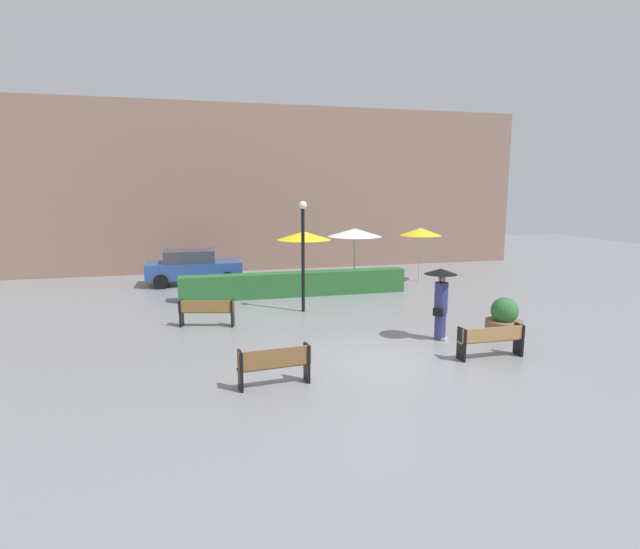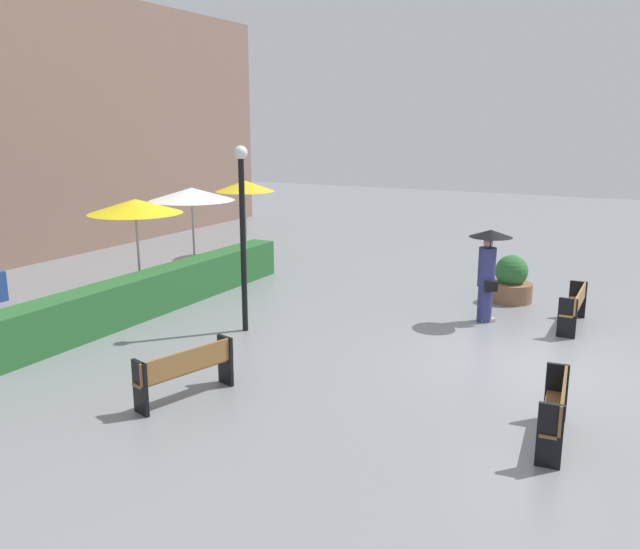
{
  "view_description": "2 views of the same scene",
  "coord_description": "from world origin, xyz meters",
  "px_view_note": "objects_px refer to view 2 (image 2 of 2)",
  "views": [
    {
      "loc": [
        -4.64,
        -11.42,
        4.29
      ],
      "look_at": [
        -0.49,
        4.35,
        1.54
      ],
      "focal_mm": 28.55,
      "sensor_mm": 36.0,
      "label": 1
    },
    {
      "loc": [
        -11.73,
        -1.91,
        4.32
      ],
      "look_at": [
        0.92,
        4.8,
        0.99
      ],
      "focal_mm": 36.57,
      "sensor_mm": 36.0,
      "label": 2
    }
  ],
  "objects_px": {
    "bench_far_left": "(186,369)",
    "bench_near_right": "(575,305)",
    "patio_umbrella_yellow_far": "(245,186)",
    "patio_umbrella_white": "(192,194)",
    "patio_umbrella_yellow": "(135,206)",
    "pedestrian_with_umbrella": "(488,264)",
    "planter_pot": "(511,282)",
    "bench_near_left": "(556,407)",
    "lamp_post": "(242,220)"
  },
  "relations": [
    {
      "from": "patio_umbrella_yellow_far",
      "to": "pedestrian_with_umbrella",
      "type": "bearing_deg",
      "value": -112.19
    },
    {
      "from": "bench_near_left",
      "to": "planter_pot",
      "type": "height_order",
      "value": "planter_pot"
    },
    {
      "from": "patio_umbrella_yellow_far",
      "to": "patio_umbrella_yellow",
      "type": "bearing_deg",
      "value": -173.23
    },
    {
      "from": "bench_near_left",
      "to": "planter_pot",
      "type": "xyz_separation_m",
      "value": [
        7.2,
        2.14,
        -0.03
      ]
    },
    {
      "from": "patio_umbrella_yellow",
      "to": "patio_umbrella_yellow_far",
      "type": "bearing_deg",
      "value": 6.77
    },
    {
      "from": "pedestrian_with_umbrella",
      "to": "bench_far_left",
      "type": "bearing_deg",
      "value": 153.65
    },
    {
      "from": "patio_umbrella_yellow_far",
      "to": "bench_far_left",
      "type": "bearing_deg",
      "value": -150.5
    },
    {
      "from": "patio_umbrella_yellow",
      "to": "patio_umbrella_yellow_far",
      "type": "distance_m",
      "value": 5.75
    },
    {
      "from": "lamp_post",
      "to": "patio_umbrella_white",
      "type": "xyz_separation_m",
      "value": [
        3.2,
        3.9,
        0.03
      ]
    },
    {
      "from": "patio_umbrella_white",
      "to": "planter_pot",
      "type": "bearing_deg",
      "value": -77.63
    },
    {
      "from": "lamp_post",
      "to": "patio_umbrella_yellow_far",
      "type": "height_order",
      "value": "lamp_post"
    },
    {
      "from": "bench_near_left",
      "to": "patio_umbrella_white",
      "type": "distance_m",
      "value": 11.96
    },
    {
      "from": "bench_far_left",
      "to": "bench_near_left",
      "type": "relative_size",
      "value": 1.07
    },
    {
      "from": "bench_far_left",
      "to": "patio_umbrella_yellow_far",
      "type": "xyz_separation_m",
      "value": [
        10.0,
        5.66,
        1.81
      ]
    },
    {
      "from": "bench_far_left",
      "to": "patio_umbrella_yellow",
      "type": "distance_m",
      "value": 6.82
    },
    {
      "from": "lamp_post",
      "to": "bench_far_left",
      "type": "bearing_deg",
      "value": -160.54
    },
    {
      "from": "lamp_post",
      "to": "patio_umbrella_yellow",
      "type": "bearing_deg",
      "value": 76.62
    },
    {
      "from": "pedestrian_with_umbrella",
      "to": "planter_pot",
      "type": "distance_m",
      "value": 2.2
    },
    {
      "from": "bench_far_left",
      "to": "pedestrian_with_umbrella",
      "type": "bearing_deg",
      "value": -26.35
    },
    {
      "from": "bench_near_right",
      "to": "lamp_post",
      "type": "bearing_deg",
      "value": 119.82
    },
    {
      "from": "bench_far_left",
      "to": "planter_pot",
      "type": "height_order",
      "value": "planter_pot"
    },
    {
      "from": "bench_near_right",
      "to": "pedestrian_with_umbrella",
      "type": "distance_m",
      "value": 2.04
    },
    {
      "from": "patio_umbrella_yellow_far",
      "to": "patio_umbrella_white",
      "type": "bearing_deg",
      "value": -170.61
    },
    {
      "from": "bench_near_left",
      "to": "patio_umbrella_white",
      "type": "height_order",
      "value": "patio_umbrella_white"
    },
    {
      "from": "planter_pot",
      "to": "pedestrian_with_umbrella",
      "type": "bearing_deg",
      "value": 176.78
    },
    {
      "from": "patio_umbrella_yellow",
      "to": "lamp_post",
      "type": "bearing_deg",
      "value": -103.38
    },
    {
      "from": "bench_near_right",
      "to": "planter_pot",
      "type": "height_order",
      "value": "planter_pot"
    },
    {
      "from": "bench_near_right",
      "to": "patio_umbrella_yellow_far",
      "type": "relative_size",
      "value": 0.71
    },
    {
      "from": "patio_umbrella_yellow",
      "to": "patio_umbrella_yellow_far",
      "type": "height_order",
      "value": "patio_umbrella_yellow"
    },
    {
      "from": "bench_near_left",
      "to": "lamp_post",
      "type": "distance_m",
      "value": 7.21
    },
    {
      "from": "pedestrian_with_umbrella",
      "to": "patio_umbrella_yellow_far",
      "type": "height_order",
      "value": "patio_umbrella_yellow_far"
    },
    {
      "from": "lamp_post",
      "to": "patio_umbrella_white",
      "type": "height_order",
      "value": "lamp_post"
    },
    {
      "from": "bench_near_right",
      "to": "patio_umbrella_white",
      "type": "xyz_separation_m",
      "value": [
        -0.32,
        10.05,
        1.91
      ]
    },
    {
      "from": "patio_umbrella_yellow",
      "to": "bench_far_left",
      "type": "bearing_deg",
      "value": -130.74
    },
    {
      "from": "bench_far_left",
      "to": "patio_umbrella_yellow",
      "type": "bearing_deg",
      "value": 49.26
    },
    {
      "from": "patio_umbrella_yellow",
      "to": "patio_umbrella_white",
      "type": "distance_m",
      "value": 2.31
    },
    {
      "from": "bench_far_left",
      "to": "planter_pot",
      "type": "bearing_deg",
      "value": -21.28
    },
    {
      "from": "bench_near_right",
      "to": "patio_umbrella_yellow_far",
      "type": "bearing_deg",
      "value": 73.82
    },
    {
      "from": "patio_umbrella_yellow",
      "to": "planter_pot",
      "type": "bearing_deg",
      "value": -63.38
    },
    {
      "from": "pedestrian_with_umbrella",
      "to": "lamp_post",
      "type": "bearing_deg",
      "value": 124.56
    },
    {
      "from": "pedestrian_with_umbrella",
      "to": "patio_umbrella_white",
      "type": "relative_size",
      "value": 0.8
    },
    {
      "from": "pedestrian_with_umbrella",
      "to": "planter_pot",
      "type": "relative_size",
      "value": 1.79
    },
    {
      "from": "bench_near_left",
      "to": "patio_umbrella_yellow",
      "type": "bearing_deg",
      "value": 73.64
    },
    {
      "from": "bench_near_right",
      "to": "patio_umbrella_white",
      "type": "bearing_deg",
      "value": 91.85
    },
    {
      "from": "lamp_post",
      "to": "patio_umbrella_yellow",
      "type": "xyz_separation_m",
      "value": [
        0.9,
        3.78,
        -0.05
      ]
    },
    {
      "from": "patio_umbrella_yellow",
      "to": "bench_near_right",
      "type": "bearing_deg",
      "value": -75.19
    },
    {
      "from": "bench_far_left",
      "to": "bench_near_right",
      "type": "bearing_deg",
      "value": -35.63
    },
    {
      "from": "patio_umbrella_yellow_far",
      "to": "planter_pot",
      "type": "bearing_deg",
      "value": -99.95
    },
    {
      "from": "patio_umbrella_white",
      "to": "patio_umbrella_yellow",
      "type": "bearing_deg",
      "value": -177.16
    },
    {
      "from": "bench_near_right",
      "to": "pedestrian_with_umbrella",
      "type": "height_order",
      "value": "pedestrian_with_umbrella"
    }
  ]
}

